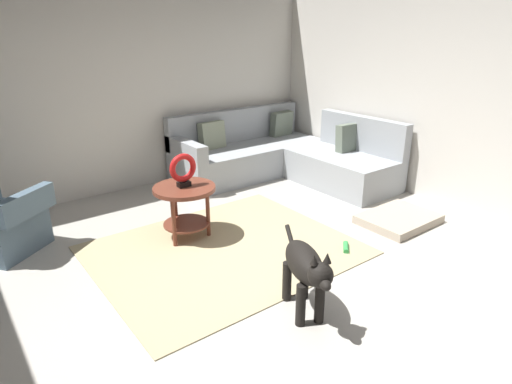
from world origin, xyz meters
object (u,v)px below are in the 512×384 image
(dog_bed_mat, at_px, (399,219))
(dog_toy_rope, at_px, (346,247))
(side_table, at_px, (185,198))
(torus_sculpture, at_px, (183,169))
(sectional_couch, at_px, (282,157))
(dog, at_px, (306,268))

(dog_bed_mat, distance_m, dog_toy_rope, 0.91)
(side_table, xyz_separation_m, torus_sculpture, (-0.00, -0.00, 0.29))
(torus_sculpture, bearing_deg, dog_toy_rope, -47.26)
(torus_sculpture, distance_m, dog_bed_mat, 2.34)
(side_table, distance_m, dog_toy_rope, 1.61)
(torus_sculpture, bearing_deg, side_table, 85.53)
(side_table, bearing_deg, sectional_couch, 23.34)
(side_table, distance_m, dog_bed_mat, 2.28)
(side_table, height_order, dog_toy_rope, side_table)
(dog, relative_size, dog_toy_rope, 4.30)
(sectional_couch, relative_size, dog, 2.82)
(sectional_couch, distance_m, torus_sculpture, 2.20)
(side_table, xyz_separation_m, dog_bed_mat, (1.97, -1.08, -0.37))
(torus_sculpture, xyz_separation_m, dog, (0.07, -1.62, -0.33))
(dog, xyz_separation_m, dog_toy_rope, (0.99, 0.47, -0.35))
(side_table, height_order, torus_sculpture, torus_sculpture)
(dog, distance_m, dog_toy_rope, 1.15)
(torus_sculpture, bearing_deg, dog_bed_mat, -28.70)
(sectional_couch, bearing_deg, dog_bed_mat, -90.36)
(side_table, height_order, dog_bed_mat, side_table)
(torus_sculpture, relative_size, dog, 0.41)
(sectional_couch, xyz_separation_m, dog_bed_mat, (-0.01, -1.93, -0.25))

